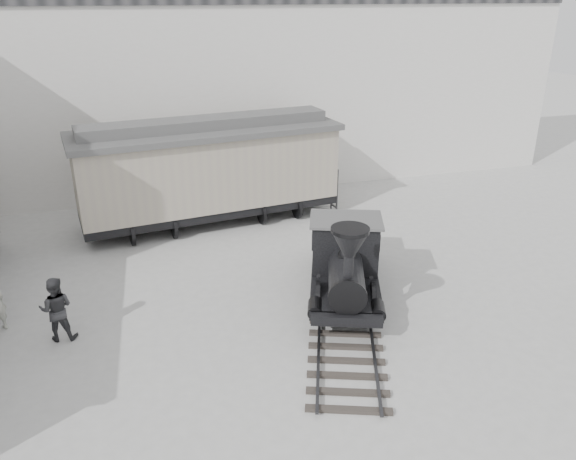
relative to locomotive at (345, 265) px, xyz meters
name	(u,v)px	position (x,y,z in m)	size (l,w,h in m)	color
ground	(315,383)	(-2.07, -3.40, -1.15)	(90.00, 90.00, 0.00)	#9E9E9B
north_wall	(204,65)	(-2.07, 11.58, 4.40)	(34.00, 2.51, 11.00)	silver
locomotive	(345,265)	(0.00, 0.00, 0.00)	(4.87, 8.93, 3.12)	#2D2823
boxcar	(209,169)	(-2.72, 7.40, 1.03)	(10.46, 4.40, 4.16)	black
visitor_b	(56,309)	(-7.91, 0.26, -0.26)	(0.87, 0.67, 1.78)	#2D2D30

